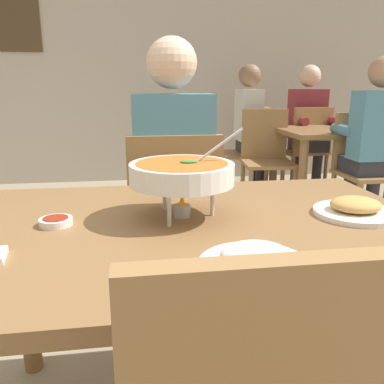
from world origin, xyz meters
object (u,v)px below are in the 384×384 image
Objects in this scene: rice_plate at (256,261)px; chair_bg_window at (266,153)px; curry_bowl at (182,174)px; patron_bg_left at (252,123)px; dining_table_main at (200,255)px; dining_table_far at (335,143)px; chair_bg_right at (364,163)px; sauce_dish at (56,221)px; chair_bg_middle at (306,145)px; chair_diner_main at (174,215)px; patron_bg_middle at (308,122)px; patron_bg_right at (374,135)px; diner_main at (172,165)px; appetizer_plate at (355,208)px; chair_bg_left at (254,146)px.

chair_bg_window reaches higher than rice_plate.
patron_bg_left reaches higher than curry_bowl.
patron_bg_left reaches higher than dining_table_main.
dining_table_far is 1.11× the size of chair_bg_right.
chair_bg_right is (1.67, 1.77, -0.35)m from curry_bowl.
sauce_dish is 3.43m from chair_bg_middle.
chair_bg_middle is 0.99m from chair_bg_right.
dining_table_main is 0.34m from rice_plate.
chair_diner_main is at bearing -136.28° from dining_table_far.
rice_plate is at bearing -73.61° from curry_bowl.
sauce_dish is 3.50m from patron_bg_middle.
patron_bg_middle reaches higher than sauce_dish.
chair_bg_window is 0.69× the size of patron_bg_right.
patron_bg_left is at bearing 64.46° from chair_diner_main.
diner_main is 1.85m from patron_bg_right.
patron_bg_right reaches higher than dining_table_far.
curry_bowl is at bearing -133.26° from chair_bg_right.
patron_bg_left is at bearing 64.10° from diner_main.
dining_table_main is at bearing -119.18° from patron_bg_middle.
appetizer_plate reaches higher than sauce_dish.
chair_bg_left is 1.00× the size of chair_bg_middle.
patron_bg_right is at bearing -90.66° from patron_bg_middle.
diner_main is 1.00× the size of patron_bg_right.
dining_table_main is 1.02× the size of patron_bg_left.
curry_bowl is 1.39× the size of appetizer_plate.
curry_bowl is at bearing -120.46° from chair_bg_middle.
sauce_dish is 0.10× the size of chair_bg_left.
chair_diner_main is 0.85m from sauce_dish.
curry_bowl reaches higher than chair_bg_left.
chair_bg_middle is (1.12, 2.82, -0.24)m from appetizer_plate.
rice_plate is at bearing -86.53° from diner_main.
chair_bg_right is 0.69× the size of patron_bg_right.
chair_bg_right is at bearing 46.74° from curry_bowl.
appetizer_plate is 2.90m from patron_bg_left.
appetizer_plate is 2.89m from chair_bg_left.
dining_table_far is 1.11× the size of chair_bg_middle.
appetizer_plate is at bearing -111.68° from patron_bg_middle.
dining_table_main is at bearing -119.27° from chair_bg_middle.
sauce_dish is at bearing -116.96° from chair_bg_left.
chair_diner_main is 0.24m from diner_main.
chair_bg_window is 0.82m from patron_bg_middle.
curry_bowl is 0.37m from sauce_dish.
diner_main reaches higher than chair_bg_right.
chair_bg_middle is (1.58, 2.83, -0.12)m from dining_table_main.
chair_diner_main reaches higher than rice_plate.
curry_bowl is 0.40m from rice_plate.
chair_diner_main and chair_bg_right have the same top height.
chair_bg_left is 0.56m from chair_bg_middle.
patron_bg_right reaches higher than appetizer_plate.
chair_bg_right is at bearing -87.43° from chair_bg_middle.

